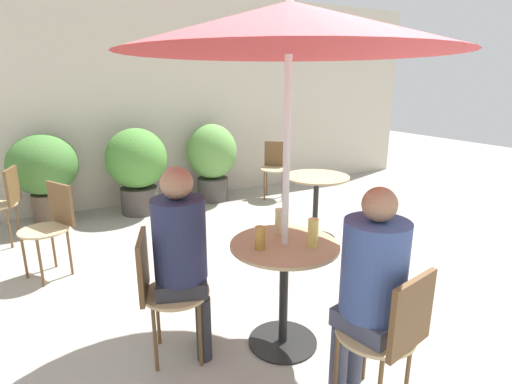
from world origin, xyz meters
TOP-DOWN VIEW (x-y plane):
  - ground_plane at (0.00, 0.00)m, footprint 20.00×20.00m
  - storefront_wall at (0.00, 4.08)m, footprint 10.00×0.06m
  - cafe_table_near at (0.13, 0.23)m, footprint 0.71×0.71m
  - cafe_table_far at (1.46, 1.68)m, footprint 0.73×0.73m
  - bistro_chair_0 at (-0.63, 0.47)m, footprint 0.47×0.45m
  - bistro_chair_1 at (0.30, -0.56)m, footprint 0.43×0.45m
  - bistro_chair_2 at (-1.20, 2.13)m, footprint 0.48×0.47m
  - bistro_chair_3 at (1.94, 3.40)m, footprint 0.48×0.49m
  - bistro_chair_4 at (-1.64, 3.16)m, footprint 0.46×0.44m
  - seated_person_0 at (-0.49, 0.43)m, footprint 0.38×0.36m
  - seated_person_1 at (0.27, -0.42)m, footprint 0.35×0.38m
  - beer_glass_0 at (0.19, 0.40)m, footprint 0.06×0.06m
  - beer_glass_1 at (-0.05, 0.23)m, footprint 0.07×0.07m
  - beer_glass_2 at (0.27, 0.11)m, footprint 0.07×0.07m
  - potted_plant_0 at (-1.23, 3.73)m, footprint 0.82×0.82m
  - potted_plant_1 at (-0.11, 3.60)m, footprint 0.81×0.81m
  - potted_plant_2 at (1.01, 3.69)m, footprint 0.74×0.74m
  - umbrella at (0.13, 0.23)m, footprint 1.95×1.95m

SIDE VIEW (x-z plane):
  - ground_plane at x=0.00m, z-range 0.00..0.00m
  - cafe_table_near at x=0.13m, z-range 0.15..0.90m
  - cafe_table_far at x=1.46m, z-range 0.15..0.90m
  - bistro_chair_0 at x=-0.63m, z-range 0.10..0.96m
  - bistro_chair_1 at x=0.30m, z-range 0.10..0.96m
  - bistro_chair_2 at x=-1.20m, z-range 0.10..0.96m
  - bistro_chair_3 at x=1.94m, z-range 0.10..0.96m
  - bistro_chair_4 at x=-1.64m, z-range 0.10..0.96m
  - potted_plant_2 at x=1.01m, z-range 0.09..1.25m
  - potted_plant_1 at x=-0.11m, z-range 0.09..1.26m
  - potted_plant_0 at x=-1.23m, z-range 0.14..1.27m
  - seated_person_1 at x=0.27m, z-range 0.12..1.38m
  - seated_person_0 at x=-0.49m, z-range 0.12..1.40m
  - beer_glass_1 at x=-0.05m, z-range 0.75..0.89m
  - beer_glass_0 at x=0.19m, z-range 0.75..0.92m
  - beer_glass_2 at x=0.27m, z-range 0.75..0.93m
  - storefront_wall at x=0.00m, z-range 0.00..3.00m
  - umbrella at x=0.13m, z-range 0.96..3.15m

